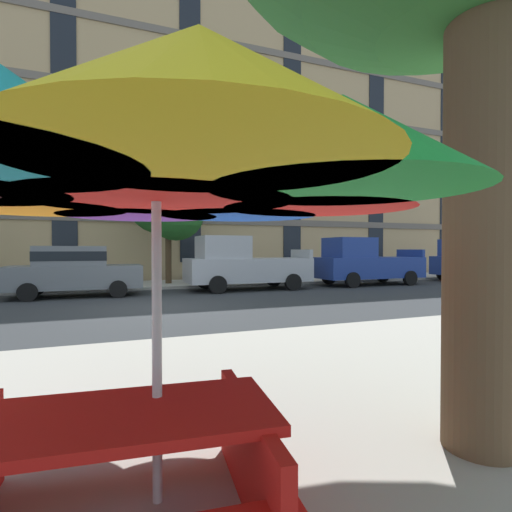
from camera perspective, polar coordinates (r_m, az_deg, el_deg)
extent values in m
plane|color=#2D3033|center=(11.64, -14.66, -7.30)|extent=(120.00, 120.00, 0.00)
cube|color=#9E998E|center=(3.23, 7.67, -29.00)|extent=(56.00, 9.00, 0.12)
cube|color=#B2ADA3|center=(18.36, -17.20, -4.09)|extent=(56.00, 3.60, 0.12)
cube|color=tan|center=(27.63, -18.64, 17.61)|extent=(47.62, 12.00, 19.20)
cube|color=#6B6056|center=(20.50, -17.70, 5.22)|extent=(46.66, 0.08, 0.36)
cube|color=#6B6056|center=(20.98, -17.74, 13.97)|extent=(46.66, 0.08, 0.36)
cube|color=#6B6056|center=(21.93, -17.79, 22.14)|extent=(46.66, 0.08, 0.36)
cube|color=#6B6056|center=(23.28, -17.84, 29.50)|extent=(46.66, 0.08, 0.36)
cube|color=black|center=(22.10, -26.20, 23.03)|extent=(1.10, 0.06, 18.00)
cube|color=black|center=(22.46, -9.56, 22.74)|extent=(1.10, 0.06, 18.00)
cube|color=black|center=(24.33, 5.30, 21.01)|extent=(1.10, 0.06, 18.00)
cube|color=black|center=(27.38, 17.12, 18.65)|extent=(1.10, 0.06, 18.00)
cube|color=black|center=(31.28, 26.03, 16.33)|extent=(1.10, 0.06, 18.00)
cube|color=slate|center=(15.19, -24.70, -2.77)|extent=(4.40, 1.76, 0.80)
cube|color=slate|center=(15.17, -25.29, 0.02)|extent=(2.30, 1.55, 0.68)
cube|color=black|center=(15.17, -25.29, 0.02)|extent=(2.32, 1.57, 0.32)
cylinder|color=black|center=(16.08, -19.65, -3.96)|extent=(0.60, 0.22, 0.60)
cylinder|color=black|center=(14.33, -19.42, -4.56)|extent=(0.60, 0.22, 0.60)
cylinder|color=black|center=(16.23, -29.35, -3.99)|extent=(0.60, 0.22, 0.60)
cylinder|color=black|center=(14.49, -30.30, -4.58)|extent=(0.60, 0.22, 0.60)
cube|color=#A8AAB2|center=(16.17, -1.12, -2.03)|extent=(5.10, 1.90, 0.96)
cube|color=#A8AAB2|center=(15.80, -4.86, 1.27)|extent=(1.90, 1.75, 0.90)
cube|color=#A8AAB2|center=(17.17, 6.63, 0.34)|extent=(0.16, 1.75, 0.36)
cylinder|color=black|center=(17.68, 2.62, -3.33)|extent=(0.68, 0.22, 0.68)
cylinder|color=black|center=(15.97, 5.41, -3.80)|extent=(0.68, 0.22, 0.68)
cylinder|color=black|center=(16.64, -7.39, -3.61)|extent=(0.68, 0.22, 0.68)
cylinder|color=black|center=(14.81, -5.59, -4.17)|extent=(0.68, 0.22, 0.68)
cube|color=navy|center=(19.13, 16.10, -1.60)|extent=(5.10, 1.90, 0.96)
cube|color=navy|center=(18.46, 13.41, 1.21)|extent=(1.90, 1.75, 0.90)
cube|color=navy|center=(20.71, 21.53, 0.39)|extent=(0.16, 1.75, 0.36)
cylinder|color=black|center=(20.88, 17.94, -2.72)|extent=(0.68, 0.22, 0.68)
cylinder|color=black|center=(19.45, 21.50, -3.00)|extent=(0.68, 0.22, 0.68)
cylinder|color=black|center=(19.03, 10.56, -3.04)|extent=(0.68, 0.22, 0.68)
cylinder|color=black|center=(17.45, 13.88, -3.42)|extent=(0.68, 0.22, 0.68)
cube|color=navy|center=(24.18, 29.71, -1.16)|extent=(5.10, 1.90, 0.96)
cube|color=navy|center=(23.32, 28.03, 1.07)|extent=(1.90, 1.75, 0.90)
cube|color=navy|center=(26.14, 33.11, 0.41)|extent=(0.16, 1.75, 0.36)
cylinder|color=black|center=(26.03, 30.25, -2.08)|extent=(0.68, 0.22, 0.68)
cylinder|color=black|center=(23.63, 25.49, -2.34)|extent=(0.68, 0.22, 0.68)
cylinder|color=black|center=(22.38, 29.06, -2.55)|extent=(0.68, 0.22, 0.68)
cylinder|color=#4C3823|center=(18.28, -12.62, -0.53)|extent=(0.28, 0.28, 2.39)
sphere|color=#236023|center=(18.33, -13.53, 8.13)|extent=(3.22, 3.22, 3.22)
sphere|color=#236023|center=(18.17, -11.58, 6.28)|extent=(2.59, 2.59, 2.59)
sphere|color=#236023|center=(18.26, -13.66, 8.03)|extent=(2.31, 2.31, 2.31)
cylinder|color=silver|center=(2.50, -14.23, -9.54)|extent=(0.06, 0.06, 2.43)
cone|color=red|center=(2.88, 9.00, 11.49)|extent=(1.35, 1.35, 0.47)
cone|color=blue|center=(3.46, -2.64, 9.72)|extent=(1.35, 1.35, 0.47)
cone|color=#662D9E|center=(3.61, -16.58, 9.30)|extent=(1.35, 1.35, 0.47)
cone|color=orange|center=(3.31, -30.14, 9.98)|extent=(1.35, 1.35, 0.47)
cone|color=yellow|center=(1.45, -8.30, 22.25)|extent=(1.35, 1.35, 0.47)
cone|color=green|center=(2.05, 12.49, 15.82)|extent=(1.35, 1.35, 0.47)
cone|color=red|center=(2.52, -14.33, 13.91)|extent=(1.68, 1.68, 0.55)
cube|color=red|center=(2.46, -20.30, -21.35)|extent=(1.87, 0.98, 0.06)
cube|color=red|center=(3.14, -19.24, -22.13)|extent=(1.82, 0.47, 0.05)
cube|color=red|center=(2.68, -1.04, -28.10)|extent=(0.23, 1.40, 0.74)
cylinder|color=brown|center=(3.50, 30.00, 1.41)|extent=(0.56, 0.56, 3.41)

